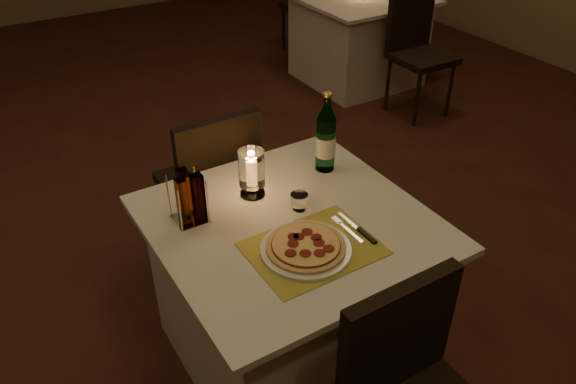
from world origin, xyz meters
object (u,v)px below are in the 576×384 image
plate (306,249)px  neighbor_table_right (358,39)px  main_table (291,291)px  tumbler (299,202)px  chair_far (213,177)px  hurricane_candle (252,170)px  pizza (306,246)px  water_bottle (326,139)px

plate → neighbor_table_right: (2.19, 2.51, -0.38)m
main_table → plate: 0.42m
tumbler → chair_far: bearing=95.8°
hurricane_candle → main_table: bearing=-80.7°
chair_far → plate: 0.92m
tumbler → neighbor_table_right: tumbler is taller
pizza → hurricane_candle: 0.42m
tumbler → hurricane_candle: hurricane_candle is taller
pizza → water_bottle: bearing=48.6°
chair_far → water_bottle: 0.66m
main_table → water_bottle: 0.65m
main_table → water_bottle: (0.32, 0.24, 0.51)m
main_table → plate: plate is taller
main_table → chair_far: size_ratio=1.11×
water_bottle → main_table: bearing=-143.1°
chair_far → plate: bearing=-93.2°
pizza → tumbler: bearing=62.7°
chair_far → pizza: bearing=-93.2°
pizza → neighbor_table_right: bearing=48.9°
main_table → tumbler: size_ratio=14.63×
tumbler → hurricane_candle: bearing=119.9°
main_table → pizza: 0.44m
neighbor_table_right → main_table: bearing=-132.6°
plate → hurricane_candle: hurricane_candle is taller
pizza → hurricane_candle: bearing=88.3°
chair_far → hurricane_candle: hurricane_candle is taller
main_table → water_bottle: size_ratio=2.84×
main_table → plate: bearing=-105.5°
tumbler → hurricane_candle: (-0.11, 0.18, 0.08)m
chair_far → water_bottle: size_ratio=2.56×
hurricane_candle → neighbor_table_right: hurricane_candle is taller
main_table → pizza: pizza is taller
pizza → hurricane_candle: (0.01, 0.41, 0.09)m
plate → tumbler: size_ratio=4.68×
main_table → hurricane_candle: bearing=99.3°
tumbler → main_table: bearing=-145.0°
pizza → tumbler: size_ratio=4.10×
water_bottle → neighbor_table_right: (1.82, 2.09, -0.51)m
pizza → water_bottle: water_bottle is taller
main_table → plate: size_ratio=3.12×
pizza → tumbler: tumbler is taller
main_table → neighbor_table_right: same height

